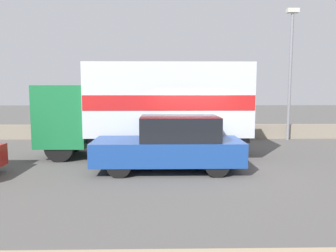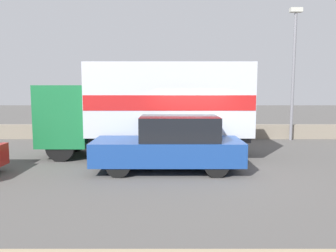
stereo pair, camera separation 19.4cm
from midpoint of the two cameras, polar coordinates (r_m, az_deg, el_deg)
The scene contains 5 objects.
ground_plane at distance 10.31m, azimuth 5.14°, elevation -7.61°, with size 80.00×80.00×0.00m, color #514F4C.
stone_wall_backdrop at distance 16.54m, azimuth 3.15°, elevation -0.99°, with size 60.00×0.35×0.71m.
street_lamp at distance 17.10m, azimuth 21.29°, elevation 10.02°, with size 0.56×0.28×6.30m.
box_truck at distance 12.12m, azimuth -2.20°, elevation 3.74°, with size 7.56×2.46×3.40m.
car_hatchback at distance 10.01m, azimuth 1.03°, elevation -3.17°, with size 4.50×1.79×1.69m.
Camera 2 is at (-0.83, -9.95, 2.51)m, focal length 35.00 mm.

